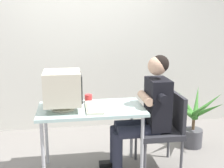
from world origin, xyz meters
TOP-DOWN VIEW (x-y plane):
  - wall_back at (0.30, 1.40)m, footprint 8.00×0.10m
  - desk at (0.00, 0.00)m, footprint 1.13×0.62m
  - crt_monitor at (-0.29, -0.02)m, footprint 0.38×0.38m
  - keyboard at (0.03, -0.04)m, footprint 0.18×0.43m
  - office_chair at (0.81, -0.03)m, footprint 0.47×0.47m
  - person_seated at (0.60, -0.03)m, footprint 0.75×0.54m
  - potted_plant at (1.37, 0.41)m, footprint 0.78×0.83m
  - desk_mug at (-0.01, 0.20)m, footprint 0.08×0.09m

SIDE VIEW (x-z plane):
  - potted_plant at x=1.37m, z-range -0.02..0.77m
  - office_chair at x=0.81m, z-range 0.06..0.92m
  - desk at x=0.00m, z-range 0.30..1.04m
  - person_seated at x=0.60m, z-range 0.05..1.35m
  - keyboard at x=0.03m, z-range 0.74..0.77m
  - desk_mug at x=-0.01m, z-range 0.74..0.83m
  - crt_monitor at x=-0.29m, z-range 0.77..1.18m
  - wall_back at x=0.30m, z-range 0.00..3.00m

